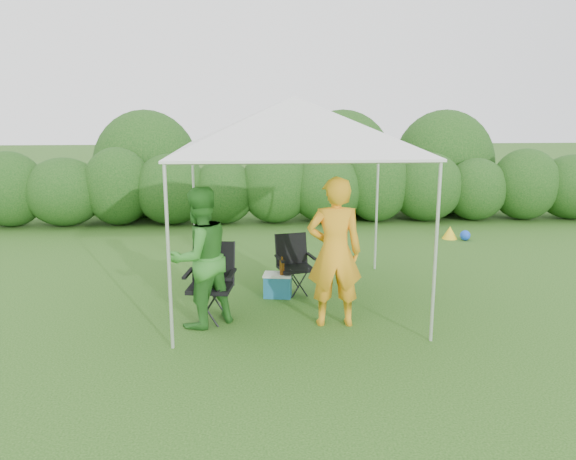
{
  "coord_description": "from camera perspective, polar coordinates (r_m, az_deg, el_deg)",
  "views": [
    {
      "loc": [
        -0.6,
        -7.03,
        2.69
      ],
      "look_at": [
        -0.09,
        0.4,
        1.05
      ],
      "focal_mm": 35.0,
      "sensor_mm": 36.0,
      "label": 1
    }
  ],
  "objects": [
    {
      "name": "ground",
      "position": [
        7.55,
        0.87,
        -8.45
      ],
      "size": [
        70.0,
        70.0,
        0.0
      ],
      "primitive_type": "plane",
      "color": "#36631F"
    },
    {
      "name": "hedge",
      "position": [
        13.18,
        -0.8,
        4.26
      ],
      "size": [
        16.16,
        1.53,
        1.8
      ],
      "color": "#255018",
      "rests_on": "ground"
    },
    {
      "name": "canopy",
      "position": [
        7.56,
        0.61,
        10.69
      ],
      "size": [
        3.1,
        3.1,
        2.83
      ],
      "color": "silver",
      "rests_on": "ground"
    },
    {
      "name": "chair_right",
      "position": [
        8.27,
        0.59,
        -3.04
      ],
      "size": [
        0.61,
        0.57,
        0.86
      ],
      "rotation": [
        0.0,
        0.0,
        0.23
      ],
      "color": "black",
      "rests_on": "ground"
    },
    {
      "name": "chair_left",
      "position": [
        7.3,
        -7.77,
        -4.69
      ],
      "size": [
        0.67,
        0.62,
        0.98
      ],
      "rotation": [
        0.0,
        0.0,
        -0.15
      ],
      "color": "black",
      "rests_on": "ground"
    },
    {
      "name": "man",
      "position": [
        6.93,
        4.75,
        -2.26
      ],
      "size": [
        0.7,
        0.47,
        1.88
      ],
      "primitive_type": "imported",
      "rotation": [
        0.0,
        0.0,
        3.12
      ],
      "color": "#FFA11C",
      "rests_on": "ground"
    },
    {
      "name": "woman",
      "position": [
        6.99,
        -8.99,
        -2.78
      ],
      "size": [
        1.08,
        1.04,
        1.75
      ],
      "primitive_type": "imported",
      "rotation": [
        0.0,
        0.0,
        3.78
      ],
      "color": "#33802A",
      "rests_on": "ground"
    },
    {
      "name": "cooler",
      "position": [
        8.14,
        -1.05,
        -5.61
      ],
      "size": [
        0.45,
        0.36,
        0.34
      ],
      "rotation": [
        0.0,
        0.0,
        -0.16
      ],
      "color": "#1F6790",
      "rests_on": "ground"
    },
    {
      "name": "bottle",
      "position": [
        8.02,
        -0.61,
        -3.64
      ],
      "size": [
        0.07,
        0.07,
        0.27
      ],
      "primitive_type": "cylinder",
      "color": "#592D0C",
      "rests_on": "cooler"
    },
    {
      "name": "lawn_toy",
      "position": [
        12.14,
        16.49,
        -0.32
      ],
      "size": [
        0.52,
        0.44,
        0.26
      ],
      "color": "yellow",
      "rests_on": "ground"
    }
  ]
}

